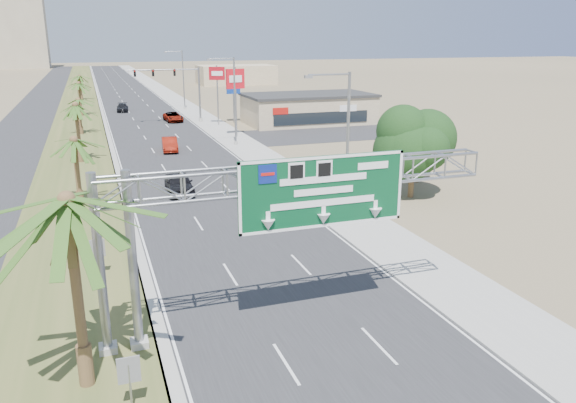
{
  "coord_description": "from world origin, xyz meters",
  "views": [
    {
      "loc": [
        -8.21,
        -10.89,
        12.05
      ],
      "look_at": [
        0.71,
        14.45,
        4.2
      ],
      "focal_mm": 35.0,
      "sensor_mm": 36.0,
      "label": 1
    }
  ],
  "objects_px": {
    "store_building": "(308,109)",
    "car_mid_lane": "(170,144)",
    "car_far": "(122,108)",
    "car_left_lane": "(179,183)",
    "signal_mast": "(185,90)",
    "pole_sign_blue": "(233,85)",
    "palm_near": "(67,202)",
    "sign_gantry": "(284,191)",
    "car_right_lane": "(173,117)",
    "pole_sign_red_far": "(217,78)",
    "pole_sign_red_near": "(235,83)"
  },
  "relations": [
    {
      "from": "car_mid_lane",
      "to": "car_right_lane",
      "type": "bearing_deg",
      "value": 85.62
    },
    {
      "from": "palm_near",
      "to": "signal_mast",
      "type": "relative_size",
      "value": 0.81
    },
    {
      "from": "sign_gantry",
      "to": "car_far",
      "type": "xyz_separation_m",
      "value": [
        -1.87,
        78.8,
        -5.39
      ]
    },
    {
      "from": "sign_gantry",
      "to": "car_far",
      "type": "bearing_deg",
      "value": 91.36
    },
    {
      "from": "sign_gantry",
      "to": "signal_mast",
      "type": "xyz_separation_m",
      "value": [
        6.23,
        62.05,
        -1.21
      ]
    },
    {
      "from": "palm_near",
      "to": "sign_gantry",
      "type": "bearing_deg",
      "value": 13.32
    },
    {
      "from": "pole_sign_red_far",
      "to": "signal_mast",
      "type": "bearing_deg",
      "value": 133.45
    },
    {
      "from": "pole_sign_red_far",
      "to": "pole_sign_red_near",
      "type": "bearing_deg",
      "value": -90.0
    },
    {
      "from": "palm_near",
      "to": "car_mid_lane",
      "type": "distance_m",
      "value": 44.47
    },
    {
      "from": "car_left_lane",
      "to": "car_right_lane",
      "type": "height_order",
      "value": "car_left_lane"
    },
    {
      "from": "signal_mast",
      "to": "car_far",
      "type": "distance_m",
      "value": 19.08
    },
    {
      "from": "store_building",
      "to": "pole_sign_blue",
      "type": "xyz_separation_m",
      "value": [
        -10.2,
        3.97,
        3.44
      ]
    },
    {
      "from": "store_building",
      "to": "car_far",
      "type": "height_order",
      "value": "store_building"
    },
    {
      "from": "pole_sign_red_far",
      "to": "store_building",
      "type": "bearing_deg",
      "value": -8.46
    },
    {
      "from": "store_building",
      "to": "car_far",
      "type": "relative_size",
      "value": 3.92
    },
    {
      "from": "car_right_lane",
      "to": "pole_sign_red_near",
      "type": "height_order",
      "value": "pole_sign_red_near"
    },
    {
      "from": "store_building",
      "to": "car_mid_lane",
      "type": "xyz_separation_m",
      "value": [
        -22.24,
        -14.88,
        -1.24
      ]
    },
    {
      "from": "pole_sign_blue",
      "to": "car_mid_lane",
      "type": "bearing_deg",
      "value": -122.56
    },
    {
      "from": "pole_sign_red_far",
      "to": "pole_sign_blue",
      "type": "bearing_deg",
      "value": 36.0
    },
    {
      "from": "pole_sign_red_far",
      "to": "car_mid_lane",
      "type": "bearing_deg",
      "value": -118.78
    },
    {
      "from": "palm_near",
      "to": "car_right_lane",
      "type": "height_order",
      "value": "palm_near"
    },
    {
      "from": "car_mid_lane",
      "to": "car_far",
      "type": "relative_size",
      "value": 1.0
    },
    {
      "from": "pole_sign_red_near",
      "to": "palm_near",
      "type": "bearing_deg",
      "value": -110.17
    },
    {
      "from": "sign_gantry",
      "to": "pole_sign_red_far",
      "type": "bearing_deg",
      "value": 80.16
    },
    {
      "from": "car_mid_lane",
      "to": "car_right_lane",
      "type": "xyz_separation_m",
      "value": [
        3.69,
        22.85,
        -0.06
      ]
    },
    {
      "from": "store_building",
      "to": "pole_sign_red_near",
      "type": "relative_size",
      "value": 2.09
    },
    {
      "from": "car_left_lane",
      "to": "pole_sign_blue",
      "type": "distance_m",
      "value": 39.58
    },
    {
      "from": "sign_gantry",
      "to": "palm_near",
      "type": "bearing_deg",
      "value": -166.68
    },
    {
      "from": "sign_gantry",
      "to": "car_far",
      "type": "distance_m",
      "value": 79.01
    },
    {
      "from": "car_left_lane",
      "to": "pole_sign_red_far",
      "type": "height_order",
      "value": "pole_sign_red_far"
    },
    {
      "from": "signal_mast",
      "to": "car_mid_lane",
      "type": "height_order",
      "value": "signal_mast"
    },
    {
      "from": "pole_sign_red_far",
      "to": "palm_near",
      "type": "bearing_deg",
      "value": -106.89
    },
    {
      "from": "signal_mast",
      "to": "car_right_lane",
      "type": "height_order",
      "value": "signal_mast"
    },
    {
      "from": "car_mid_lane",
      "to": "palm_near",
      "type": "bearing_deg",
      "value": -96.96
    },
    {
      "from": "car_far",
      "to": "car_left_lane",
      "type": "bearing_deg",
      "value": -84.71
    },
    {
      "from": "store_building",
      "to": "car_mid_lane",
      "type": "bearing_deg",
      "value": -146.21
    },
    {
      "from": "sign_gantry",
      "to": "car_left_lane",
      "type": "distance_m",
      "value": 23.82
    },
    {
      "from": "pole_sign_blue",
      "to": "pole_sign_red_near",
      "type": "bearing_deg",
      "value": -102.7
    },
    {
      "from": "palm_near",
      "to": "signal_mast",
      "type": "height_order",
      "value": "palm_near"
    },
    {
      "from": "car_left_lane",
      "to": "pole_sign_red_near",
      "type": "distance_m",
      "value": 27.39
    },
    {
      "from": "car_far",
      "to": "signal_mast",
      "type": "bearing_deg",
      "value": -59.85
    },
    {
      "from": "car_far",
      "to": "pole_sign_red_near",
      "type": "distance_m",
      "value": 33.95
    },
    {
      "from": "car_right_lane",
      "to": "pole_sign_red_far",
      "type": "xyz_separation_m",
      "value": [
        5.55,
        -6.04,
        5.93
      ]
    },
    {
      "from": "signal_mast",
      "to": "store_building",
      "type": "height_order",
      "value": "signal_mast"
    },
    {
      "from": "store_building",
      "to": "car_far",
      "type": "xyz_separation_m",
      "value": [
        -24.94,
        22.73,
        -1.33
      ]
    },
    {
      "from": "sign_gantry",
      "to": "pole_sign_red_near",
      "type": "relative_size",
      "value": 1.94
    },
    {
      "from": "pole_sign_red_near",
      "to": "pole_sign_blue",
      "type": "bearing_deg",
      "value": 77.3
    },
    {
      "from": "palm_near",
      "to": "car_mid_lane",
      "type": "relative_size",
      "value": 1.81
    },
    {
      "from": "car_far",
      "to": "pole_sign_red_far",
      "type": "xyz_separation_m",
      "value": [
        11.94,
        -20.79,
        5.96
      ]
    },
    {
      "from": "store_building",
      "to": "pole_sign_red_far",
      "type": "bearing_deg",
      "value": 171.54
    }
  ]
}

